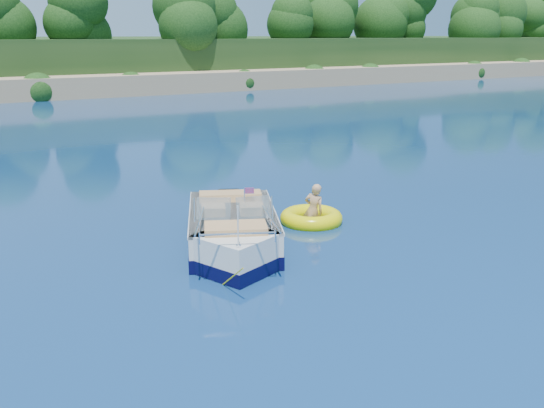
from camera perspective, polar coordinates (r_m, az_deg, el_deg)
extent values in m
plane|color=#092143|center=(12.12, 3.08, -5.56)|extent=(160.00, 160.00, 0.00)
cube|color=tan|center=(48.01, -22.74, 9.87)|extent=(170.00, 8.00, 2.00)
cylinder|color=#301F10|center=(51.83, -23.69, 13.23)|extent=(0.44, 0.44, 3.60)
sphere|color=black|center=(51.87, -24.12, 16.99)|extent=(5.94, 5.94, 5.94)
cylinder|color=#301F10|center=(55.98, -2.04, 14.08)|extent=(0.44, 0.44, 2.60)
sphere|color=black|center=(55.96, -2.07, 16.60)|extent=(4.29, 4.29, 4.29)
cylinder|color=#301F10|center=(74.39, 17.41, 13.95)|extent=(0.44, 0.44, 3.00)
sphere|color=black|center=(74.39, 17.59, 16.14)|extent=(4.95, 4.95, 4.95)
cube|color=silver|center=(13.13, -3.73, -2.59)|extent=(3.01, 3.83, 0.94)
cube|color=silver|center=(11.62, -3.35, -5.07)|extent=(1.65, 1.65, 0.94)
cube|color=black|center=(13.17, -3.72, -3.13)|extent=(3.04, 3.87, 0.27)
cube|color=black|center=(11.67, -3.34, -5.67)|extent=(1.68, 1.68, 0.27)
cube|color=tan|center=(13.31, -3.80, -1.15)|extent=(2.27, 2.75, 0.09)
cube|color=silver|center=(13.00, -3.76, -0.73)|extent=(3.04, 3.85, 0.05)
cube|color=black|center=(14.90, -4.07, -0.21)|extent=(0.58, 0.49, 0.81)
cube|color=#8C9EA5|center=(12.31, -5.52, -0.45)|extent=(0.72, 0.57, 0.44)
cube|color=#8C9EA5|center=(12.35, -1.77, -0.34)|extent=(0.74, 0.42, 0.44)
cube|color=tan|center=(12.77, -5.53, -0.95)|extent=(0.65, 0.65, 0.36)
cube|color=tan|center=(12.80, -1.91, -0.84)|extent=(0.65, 0.65, 0.36)
cube|color=tan|center=(13.86, -3.94, 0.42)|extent=(1.48, 1.01, 0.34)
cube|color=tan|center=(11.63, -3.43, -2.68)|extent=(1.36, 1.09, 0.31)
cylinder|color=silver|center=(10.69, -3.22, -2.09)|extent=(0.03, 0.03, 0.76)
cube|color=red|center=(12.25, -2.16, 1.27)|extent=(0.19, 0.09, 0.13)
cube|color=silver|center=(10.76, -3.18, -3.96)|extent=(0.10, 0.09, 0.04)
cylinder|color=yellow|center=(10.63, -3.78, -6.88)|extent=(0.08, 0.97, 0.69)
torus|color=#EFE304|center=(14.65, 3.71, -1.35)|extent=(1.62, 1.62, 0.40)
torus|color=red|center=(14.65, 3.71, -1.27)|extent=(1.34, 1.34, 0.13)
imported|color=tan|center=(14.64, 3.82, -1.78)|extent=(0.65, 0.80, 1.44)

